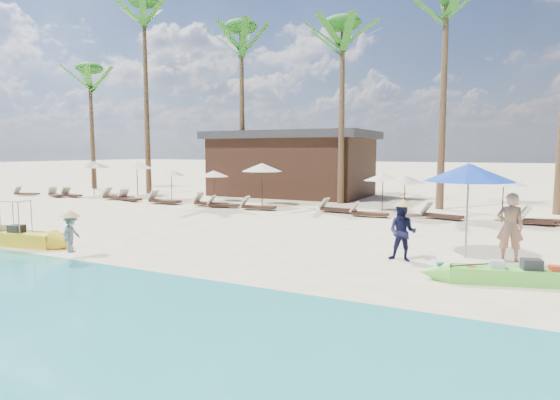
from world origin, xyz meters
The scene contains 36 objects.
ground centered at (0.00, 0.00, 0.00)m, with size 240.00×240.00×0.00m, color #F8E6B7.
wet_sand_strip centered at (0.00, -5.00, 0.00)m, with size 240.00×4.50×0.01m, color tan.
green_canoe centered at (5.67, 0.40, 0.20)m, with size 4.50×1.53×0.59m.
yellow_canoe centered at (-8.79, -1.90, 0.24)m, with size 5.58×1.21×1.45m.
tourist centered at (5.54, 2.86, 0.94)m, with size 0.69×0.45×1.88m, color tan.
vendor_green centered at (2.91, 1.52, 0.79)m, with size 0.77×0.60×1.58m, color #15153A.
vendor_yellow centered at (-5.40, -2.39, 0.71)m, with size 0.69×0.40×1.07m, color gray.
blue_umbrella centered at (4.44, 2.70, 2.41)m, with size 2.48×2.48×2.67m.
resort_parasol_0 centered at (-20.07, 11.42, 2.10)m, with size 2.26×2.26×2.33m.
lounger_0_left centered at (-23.86, 9.02, 0.19)m, with size 1.72×0.98×0.56m.
lounger_0_right centered at (-21.25, 9.34, 0.19)m, with size 1.80×1.05×0.58m.
resort_parasol_1 centered at (-16.79, 12.11, 2.06)m, with size 2.21×2.21×2.28m.
lounger_1_left centered at (-20.27, 9.71, 0.19)m, with size 1.76×0.80×0.58m.
lounger_1_right centered at (-16.32, 9.80, 0.23)m, with size 2.07×0.92×0.68m.
resort_parasol_2 centered at (-13.04, 11.06, 1.70)m, with size 1.83×1.83×1.88m.
lounger_2_left centered at (-15.14, 9.65, 0.21)m, with size 1.93×1.04×0.63m.
resort_parasol_3 centered at (-10.33, 11.62, 1.68)m, with size 1.80×1.80×1.86m.
lounger_3_left centered at (-12.27, 9.37, 0.23)m, with size 2.02×0.68×0.68m.
lounger_3_right centered at (-9.27, 9.60, 0.22)m, with size 1.94×0.66×0.65m.
resort_parasol_4 centered at (-6.87, 11.27, 2.11)m, with size 2.27×2.27×2.34m.
lounger_4_left centered at (-8.26, 9.40, 0.19)m, with size 1.79×0.93×0.58m.
lounger_4_right centered at (-6.17, 9.39, 0.20)m, with size 1.87×0.84×0.61m.
resort_parasol_5 centered at (-0.23, 11.56, 1.73)m, with size 1.87×1.87×1.92m.
lounger_5_left centered at (-2.19, 10.26, 0.21)m, with size 1.84×0.67×0.61m.
resort_parasol_6 centered at (1.15, 10.09, 1.74)m, with size 1.87×1.87×1.92m.
lounger_6_left centered at (-0.38, 9.49, 0.20)m, with size 1.78×0.62×0.60m.
lounger_6_right centered at (2.69, 10.24, 0.20)m, with size 1.87×0.94×0.61m.
resort_parasol_7 centered at (5.18, 10.40, 1.76)m, with size 1.89×1.89×1.95m.
lounger_7_left centered at (6.08, 10.30, 0.21)m, with size 1.96×0.95×0.64m.
lounger_7_right centered at (6.67, 10.33, 0.23)m, with size 2.09×1.06×0.68m.
palm_0 centered at (-24.62, 15.48, 8.11)m, with size 2.08×2.08×9.90m.
palm_1 centered at (-17.59, 14.06, 10.82)m, with size 2.08×2.08×13.60m.
palm_2 centered at (-10.45, 15.08, 9.18)m, with size 2.08×2.08×11.33m.
palm_3 centered at (-3.36, 14.27, 8.58)m, with size 2.08×2.08×10.52m.
palm_4 centered at (2.15, 14.01, 9.45)m, with size 2.08×2.08×11.70m.
pavilion_west centered at (-8.00, 17.50, 2.19)m, with size 10.80×6.60×4.30m.
Camera 1 is at (5.60, -11.25, 3.01)m, focal length 30.00 mm.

